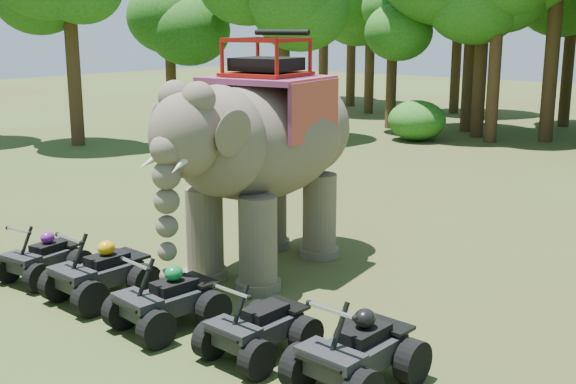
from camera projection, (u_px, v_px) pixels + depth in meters
The scene contains 20 objects.
ground at pixel (245, 307), 12.90m from camera, with size 110.00×110.00×0.00m, color #47381E.
elephant at pixel (264, 153), 14.54m from camera, with size 2.51×5.71×4.80m, color brown, non-canonical shape.
atv_0 at pixel (43, 251), 14.19m from camera, with size 1.14×1.57×1.16m, color black, non-canonical shape.
atv_1 at pixel (100, 265), 13.13m from camera, with size 1.31×1.80×1.34m, color black, non-canonical shape.
atv_2 at pixel (167, 291), 11.88m from camera, with size 1.27×1.74×1.29m, color black, non-canonical shape.
atv_3 at pixel (259, 318), 10.87m from camera, with size 1.21×1.66×1.23m, color black, non-canonical shape.
atv_4 at pixel (357, 341), 9.95m from camera, with size 1.33×1.82×1.35m, color black, non-canonical shape.
tree_21 at pixel (72, 39), 29.32m from camera, with size 6.08×6.08×8.68m, color #195114, non-canonical shape.
tree_22 at pixel (170, 56), 34.90m from camera, with size 4.83×4.83×6.90m, color #195114, non-canonical shape.
tree_23 at pixel (284, 52), 32.29m from camera, with size 5.22×5.22×7.46m, color #195114, non-canonical shape.
tree_24 at pixel (392, 57), 34.52m from camera, with size 4.76×4.76×6.80m, color #195114, non-canonical shape.
tree_25 at pixel (496, 51), 30.11m from camera, with size 5.40×5.40×7.72m, color #195114, non-canonical shape.
tree_26 at pixel (473, 14), 33.06m from camera, with size 7.58×7.58×10.83m, color #195114, non-canonical shape.
tree_28 at pixel (351, 35), 43.85m from camera, with size 6.03×6.03×8.61m, color #195114, non-canonical shape.
tree_32 at pixel (570, 42), 34.90m from camera, with size 5.78×5.78×8.25m, color #195114, non-canonical shape.
tree_33 at pixel (482, 31), 31.45m from camera, with size 6.52×6.52×9.31m, color #195114, non-canonical shape.
tree_35 at pixel (370, 41), 40.24m from camera, with size 5.67×5.67×8.09m, color #195114, non-canonical shape.
tree_38 at pixel (555, 20), 30.13m from camera, with size 7.18×7.18×10.25m, color #195114, non-canonical shape.
tree_40 at pixel (457, 39), 40.28m from camera, with size 5.81×5.81×8.30m, color #195114, non-canonical shape.
tree_41 at pixel (324, 18), 45.75m from camera, with size 7.44×7.44×10.62m, color #195114, non-canonical shape.
Camera 1 is at (8.29, -8.85, 4.93)m, focal length 45.00 mm.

